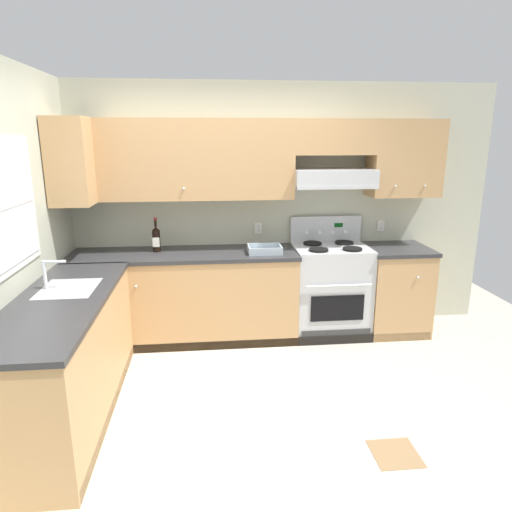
# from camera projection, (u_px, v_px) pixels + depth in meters

# --- Properties ---
(ground_plane) EXTENTS (7.04, 7.04, 0.00)m
(ground_plane) POSITION_uv_depth(u_px,v_px,m) (238.00, 403.00, 3.53)
(ground_plane) COLOR #B2AA99
(floor_accent_tile) EXTENTS (0.30, 0.30, 0.01)m
(floor_accent_tile) POSITION_uv_depth(u_px,v_px,m) (395.00, 453.00, 2.97)
(floor_accent_tile) COLOR olive
(floor_accent_tile) RESTS_ON ground_plane
(wall_back) EXTENTS (4.68, 0.57, 2.55)m
(wall_back) POSITION_uv_depth(u_px,v_px,m) (265.00, 190.00, 4.67)
(wall_back) COLOR #B7BAA3
(wall_back) RESTS_ON ground_plane
(wall_left) EXTENTS (0.47, 4.00, 2.55)m
(wall_left) POSITION_uv_depth(u_px,v_px,m) (12.00, 233.00, 3.25)
(wall_left) COLOR #B7BAA3
(wall_left) RESTS_ON ground_plane
(counter_back_run) EXTENTS (3.60, 0.65, 0.91)m
(counter_back_run) POSITION_uv_depth(u_px,v_px,m) (234.00, 295.00, 4.62)
(counter_back_run) COLOR tan
(counter_back_run) RESTS_ON ground_plane
(counter_left_run) EXTENTS (0.63, 1.91, 1.13)m
(counter_left_run) POSITION_uv_depth(u_px,v_px,m) (66.00, 357.00, 3.29)
(counter_left_run) COLOR tan
(counter_left_run) RESTS_ON ground_plane
(stove) EXTENTS (0.76, 0.62, 1.20)m
(stove) POSITION_uv_depth(u_px,v_px,m) (330.00, 289.00, 4.72)
(stove) COLOR #B7BABC
(stove) RESTS_ON ground_plane
(wine_bottle) EXTENTS (0.08, 0.08, 0.34)m
(wine_bottle) POSITION_uv_depth(u_px,v_px,m) (156.00, 238.00, 4.47)
(wine_bottle) COLOR black
(wine_bottle) RESTS_ON counter_back_run
(bowl) EXTENTS (0.33, 0.24, 0.07)m
(bowl) POSITION_uv_depth(u_px,v_px,m) (265.00, 250.00, 4.44)
(bowl) COLOR #9EADB7
(bowl) RESTS_ON counter_back_run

